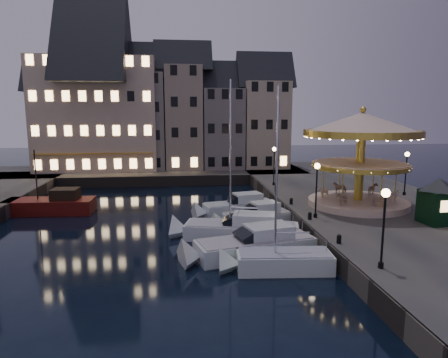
{
  "coord_description": "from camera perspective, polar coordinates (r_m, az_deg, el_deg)",
  "views": [
    {
      "loc": [
        -3.02,
        -27.44,
        9.28
      ],
      "look_at": [
        1.0,
        8.0,
        3.2
      ],
      "focal_mm": 32.0,
      "sensor_mm": 36.0,
      "label": 1
    }
  ],
  "objects": [
    {
      "name": "ground",
      "position": [
        29.13,
        -0.18,
        -8.9
      ],
      "size": [
        160.0,
        160.0,
        0.0
      ],
      "primitive_type": "plane",
      "color": "black",
      "rests_on": "ground"
    },
    {
      "name": "ticket_kiosk",
      "position": [
        32.23,
        28.31,
        -1.77
      ],
      "size": [
        3.21,
        3.21,
        3.76
      ],
      "color": "black",
      "rests_on": "quay_east"
    },
    {
      "name": "quaywall_n",
      "position": [
        50.28,
        -9.77,
        -0.35
      ],
      "size": [
        48.0,
        0.15,
        1.3
      ],
      "primitive_type": "cube",
      "color": "#47423A",
      "rests_on": "ground"
    },
    {
      "name": "quay_east",
      "position": [
        38.51,
        20.0,
        -3.87
      ],
      "size": [
        16.0,
        56.0,
        1.3
      ],
      "primitive_type": "cube",
      "color": "#474442",
      "rests_on": "ground"
    },
    {
      "name": "townhouse_na",
      "position": [
        59.78,
        -22.68,
        7.49
      ],
      "size": [
        5.5,
        8.0,
        12.8
      ],
      "color": "gray",
      "rests_on": "quay_north"
    },
    {
      "name": "carousel",
      "position": [
        35.27,
        19.04,
        5.12
      ],
      "size": [
        9.55,
        9.55,
        8.35
      ],
      "color": "#CBAC98",
      "rests_on": "quay_east"
    },
    {
      "name": "motorboat_c",
      "position": [
        29.56,
        1.73,
        -7.24
      ],
      "size": [
        9.35,
        4.52,
        12.43
      ],
      "color": "silver",
      "rests_on": "ground"
    },
    {
      "name": "motorboat_d",
      "position": [
        32.66,
        4.14,
        -5.7
      ],
      "size": [
        6.63,
        3.5,
        2.15
      ],
      "color": "silver",
      "rests_on": "ground"
    },
    {
      "name": "bollard_d",
      "position": [
        40.37,
        7.44,
        -1.38
      ],
      "size": [
        0.3,
        0.3,
        0.57
      ],
      "color": "black",
      "rests_on": "quay_east"
    },
    {
      "name": "bollard_b",
      "position": [
        30.53,
        12.17,
        -5.11
      ],
      "size": [
        0.3,
        0.3,
        0.57
      ],
      "color": "black",
      "rests_on": "quay_east"
    },
    {
      "name": "townhouse_nd",
      "position": [
        57.45,
        -5.79,
        9.62
      ],
      "size": [
        5.5,
        8.0,
        15.8
      ],
      "color": "gray",
      "rests_on": "quay_north"
    },
    {
      "name": "townhouse_nf",
      "position": [
        58.75,
        5.65,
        8.65
      ],
      "size": [
        6.82,
        8.0,
        13.8
      ],
      "color": "tan",
      "rests_on": "quay_north"
    },
    {
      "name": "quaywall_e",
      "position": [
        35.7,
        8.39,
        -4.42
      ],
      "size": [
        0.15,
        44.0,
        1.3
      ],
      "primitive_type": "cube",
      "color": "#47423A",
      "rests_on": "ground"
    },
    {
      "name": "red_fishing_boat",
      "position": [
        40.05,
        -23.41,
        -3.5
      ],
      "size": [
        8.01,
        3.12,
        6.06
      ],
      "color": "#5B100D",
      "rests_on": "ground"
    },
    {
      "name": "motorboat_b",
      "position": [
        26.17,
        3.68,
        -9.61
      ],
      "size": [
        8.86,
        4.51,
        2.15
      ],
      "color": "silver",
      "rests_on": "ground"
    },
    {
      "name": "bollard_c",
      "position": [
        35.17,
        9.58,
        -3.07
      ],
      "size": [
        0.3,
        0.3,
        0.57
      ],
      "color": "black",
      "rests_on": "quay_east"
    },
    {
      "name": "motorboat_e",
      "position": [
        36.07,
        1.63,
        -4.19
      ],
      "size": [
        7.55,
        3.62,
        2.15
      ],
      "color": "silver",
      "rests_on": "ground"
    },
    {
      "name": "streetlamp_a",
      "position": [
        21.73,
        21.91,
        -5.05
      ],
      "size": [
        0.44,
        0.44,
        4.17
      ],
      "color": "black",
      "rests_on": "quay_east"
    },
    {
      "name": "streetlamp_c",
      "position": [
        43.49,
        7.18,
        2.64
      ],
      "size": [
        0.44,
        0.44,
        4.17
      ],
      "color": "black",
      "rests_on": "quay_east"
    },
    {
      "name": "streetlamp_b",
      "position": [
        30.68,
        13.09,
        -0.46
      ],
      "size": [
        0.44,
        0.44,
        4.17
      ],
      "color": "black",
      "rests_on": "quay_east"
    },
    {
      "name": "streetlamp_d",
      "position": [
        41.8,
        24.59,
        1.56
      ],
      "size": [
        0.44,
        0.44,
        4.17
      ],
      "color": "black",
      "rests_on": "quay_east"
    },
    {
      "name": "townhouse_nb",
      "position": [
        58.5,
        -17.53,
        8.25
      ],
      "size": [
        6.16,
        8.0,
        13.8
      ],
      "color": "slate",
      "rests_on": "quay_north"
    },
    {
      "name": "townhouse_ne",
      "position": [
        57.8,
        -0.3,
        8.18
      ],
      "size": [
        6.16,
        8.0,
        12.8
      ],
      "color": "slate",
      "rests_on": "quay_north"
    },
    {
      "name": "hotel_corner",
      "position": [
        58.49,
        -17.55,
        9.72
      ],
      "size": [
        17.6,
        9.0,
        16.8
      ],
      "color": "beige",
      "rests_on": "quay_north"
    },
    {
      "name": "townhouse_nc",
      "position": [
        57.66,
        -11.57,
        8.98
      ],
      "size": [
        6.82,
        8.0,
        14.8
      ],
      "color": "gray",
      "rests_on": "quay_north"
    },
    {
      "name": "motorboat_a",
      "position": [
        24.06,
        7.21,
        -11.71
      ],
      "size": [
        6.64,
        2.59,
        10.97
      ],
      "color": "silver",
      "rests_on": "ground"
    },
    {
      "name": "quay_north",
      "position": [
        56.33,
        -11.47,
        0.66
      ],
      "size": [
        44.0,
        12.0,
        1.3
      ],
      "primitive_type": "cube",
      "color": "#474442",
      "rests_on": "ground"
    },
    {
      "name": "bollard_a",
      "position": [
        25.6,
        16.11,
        -8.17
      ],
      "size": [
        0.3,
        0.3,
        0.57
      ],
      "color": "black",
      "rests_on": "quay_east"
    }
  ]
}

